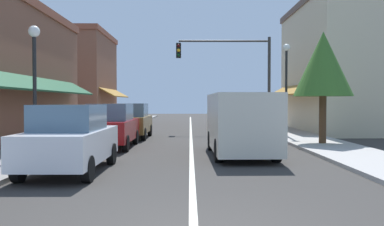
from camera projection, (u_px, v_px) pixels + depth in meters
The scene contains 14 objects.
ground_plane at pixel (191, 134), 23.28m from camera, with size 80.00×80.00×0.00m, color #33302D.
sidewalk_left at pixel (96, 133), 23.25m from camera, with size 2.60×56.00×0.12m, color gray.
sidewalk_right at pixel (286, 133), 23.31m from camera, with size 2.60×56.00×0.12m, color #A39E99.
lane_center_stripe at pixel (191, 134), 23.28m from camera, with size 0.14×52.00×0.01m, color silver.
storefront_right_block at pixel (331, 67), 25.22m from camera, with size 5.32×10.20×8.08m.
storefront_far_left at pixel (74, 79), 33.13m from camera, with size 6.82×8.20×7.50m.
parked_car_nearest_left at pixel (70, 139), 10.50m from camera, with size 1.80×4.11×1.77m.
parked_car_second_left at pixel (111, 126), 16.17m from camera, with size 1.79×4.10×1.77m.
parked_car_third_left at pixel (131, 121), 20.51m from camera, with size 1.81×4.11×1.77m.
van_in_lane at pixel (240, 122), 13.86m from camera, with size 2.08×5.22×2.12m.
traffic_signal_mast_arm at pixel (237, 66), 24.61m from camera, with size 5.78×0.50×5.81m.
street_lamp_left_near at pixel (34, 68), 12.72m from camera, with size 0.36×0.36×4.24m.
street_lamp_right_mid at pixel (286, 75), 20.45m from camera, with size 0.36×0.36×4.78m.
tree_right_near at pixel (323, 65), 16.80m from camera, with size 2.45×2.45×4.78m.
Camera 1 is at (-0.05, -5.24, 1.84)m, focal length 37.77 mm.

